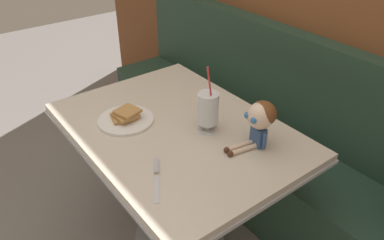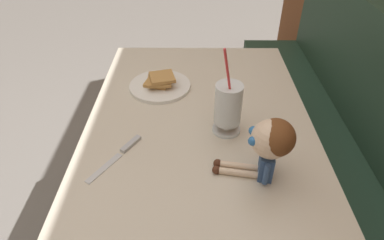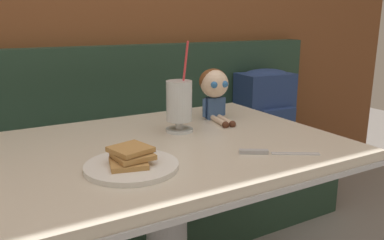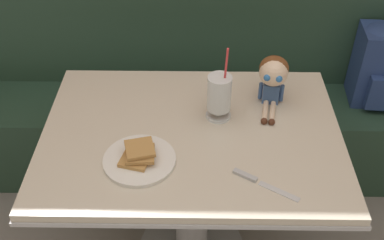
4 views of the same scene
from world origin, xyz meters
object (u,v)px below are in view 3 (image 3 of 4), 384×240
milkshake_glass (179,103)px  backpack (265,103)px  toast_plate (131,163)px  butter_knife (265,152)px  seated_doll (214,86)px

milkshake_glass → backpack: milkshake_glass is taller
toast_plate → backpack: 1.34m
toast_plate → milkshake_glass: 0.38m
backpack → milkshake_glass: bearing=-148.2°
butter_knife → toast_plate: bearing=167.7°
seated_doll → toast_plate: bearing=-144.4°
butter_knife → seated_doll: 0.46m
butter_knife → backpack: backpack is taller
toast_plate → milkshake_glass: bearing=42.1°
milkshake_glass → butter_knife: 0.36m
backpack → seated_doll: bearing=-146.1°
milkshake_glass → seated_doll: bearing=24.9°
seated_doll → backpack: (0.62, 0.41, -0.21)m
butter_knife → seated_doll: size_ratio=0.93×
toast_plate → milkshake_glass: milkshake_glass is taller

